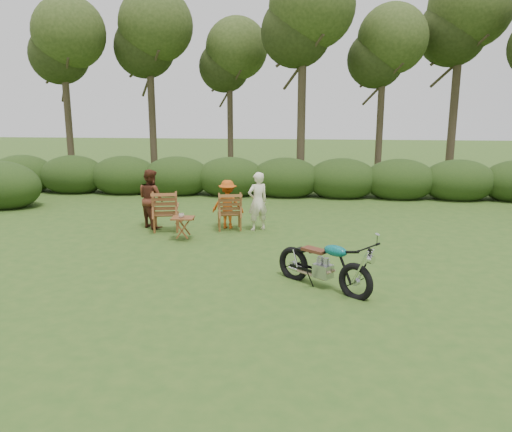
# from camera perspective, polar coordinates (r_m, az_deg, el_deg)

# --- Properties ---
(ground) EXTENTS (80.00, 80.00, 0.00)m
(ground) POSITION_cam_1_polar(r_m,az_deg,el_deg) (9.39, 0.73, -7.43)
(ground) COLOR #2D4E1A
(ground) RESTS_ON ground
(tree_line) EXTENTS (22.52, 11.62, 8.14)m
(tree_line) POSITION_cam_1_polar(r_m,az_deg,el_deg) (18.53, 5.25, 14.36)
(tree_line) COLOR #392F1F
(tree_line) RESTS_ON ground
(motorcycle) EXTENTS (1.98, 1.79, 1.11)m
(motorcycle) POSITION_cam_1_polar(r_m,az_deg,el_deg) (9.16, 7.60, -8.07)
(motorcycle) COLOR #0C9E9A
(motorcycle) RESTS_ON ground
(lawn_chair_right) EXTENTS (0.83, 0.83, 1.01)m
(lawn_chair_right) POSITION_cam_1_polar(r_m,az_deg,el_deg) (13.22, -3.04, -1.51)
(lawn_chair_right) COLOR brown
(lawn_chair_right) RESTS_ON ground
(lawn_chair_left) EXTENTS (0.87, 0.87, 1.07)m
(lawn_chair_left) POSITION_cam_1_polar(r_m,az_deg,el_deg) (13.26, -10.17, -1.65)
(lawn_chair_left) COLOR brown
(lawn_chair_left) RESTS_ON ground
(side_table) EXTENTS (0.58, 0.50, 0.57)m
(side_table) POSITION_cam_1_polar(r_m,az_deg,el_deg) (12.21, -8.33, -1.44)
(side_table) COLOR brown
(side_table) RESTS_ON ground
(cup) EXTENTS (0.16, 0.16, 0.10)m
(cup) POSITION_cam_1_polar(r_m,az_deg,el_deg) (12.10, -8.53, 0.05)
(cup) COLOR #C1B09F
(cup) RESTS_ON side_table
(adult_a) EXTENTS (0.67, 0.61, 1.53)m
(adult_a) POSITION_cam_1_polar(r_m,az_deg,el_deg) (13.11, 0.20, -1.61)
(adult_a) COLOR #F7ECCB
(adult_a) RESTS_ON ground
(adult_b) EXTENTS (0.97, 0.95, 1.57)m
(adult_b) POSITION_cam_1_polar(r_m,az_deg,el_deg) (13.71, -11.75, -1.25)
(adult_b) COLOR #522617
(adult_b) RESTS_ON ground
(child) EXTENTS (0.84, 0.49, 1.29)m
(child) POSITION_cam_1_polar(r_m,az_deg,el_deg) (13.35, -3.21, -1.38)
(child) COLOR #BB4D11
(child) RESTS_ON ground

